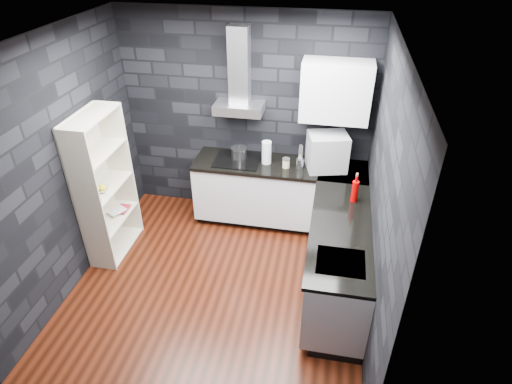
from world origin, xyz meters
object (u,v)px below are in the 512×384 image
(glass_vase, at_px, (267,152))
(utensil_crock, at_px, (300,163))
(bookshelf, at_px, (105,187))
(pot, at_px, (239,153))
(appliance_garage, at_px, (327,152))
(red_bottle, at_px, (355,191))
(storage_jar, at_px, (286,163))
(fruit_bowl, at_px, (100,189))

(glass_vase, xyz_separation_m, utensil_crock, (0.43, -0.05, -0.09))
(glass_vase, height_order, bookshelf, bookshelf)
(pot, distance_m, appliance_garage, 1.13)
(appliance_garage, bearing_deg, glass_vase, 165.44)
(appliance_garage, xyz_separation_m, red_bottle, (0.34, -0.68, -0.10))
(storage_jar, distance_m, bookshelf, 2.18)
(glass_vase, distance_m, fruit_bowl, 2.03)
(red_bottle, bearing_deg, pot, 153.14)
(bookshelf, bearing_deg, appliance_garage, 10.13)
(appliance_garage, bearing_deg, bookshelf, -174.28)
(appliance_garage, bearing_deg, fruit_bowl, -172.36)
(storage_jar, distance_m, appliance_garage, 0.52)
(utensil_crock, height_order, fruit_bowl, utensil_crock)
(pot, xyz_separation_m, storage_jar, (0.63, -0.13, -0.02))
(pot, distance_m, fruit_bowl, 1.75)
(utensil_crock, xyz_separation_m, fruit_bowl, (-2.17, -0.98, -0.03))
(appliance_garage, bearing_deg, storage_jar, 173.56)
(utensil_crock, relative_size, fruit_bowl, 0.64)
(fruit_bowl, bearing_deg, red_bottle, 7.10)
(glass_vase, bearing_deg, red_bottle, -31.73)
(storage_jar, relative_size, fruit_bowl, 0.56)
(glass_vase, distance_m, bookshelf, 1.98)
(glass_vase, bearing_deg, utensil_crock, -6.44)
(red_bottle, height_order, fruit_bowl, red_bottle)
(pot, xyz_separation_m, bookshelf, (-1.37, -1.00, -0.07))
(storage_jar, bearing_deg, fruit_bowl, -154.42)
(red_bottle, bearing_deg, fruit_bowl, -172.90)
(bookshelf, distance_m, fruit_bowl, 0.10)
(glass_vase, bearing_deg, fruit_bowl, -149.50)
(pot, distance_m, red_bottle, 1.64)
(storage_jar, height_order, utensil_crock, utensil_crock)
(pot, relative_size, utensil_crock, 1.63)
(storage_jar, distance_m, red_bottle, 1.03)
(glass_vase, bearing_deg, appliance_garage, 0.27)
(storage_jar, bearing_deg, bookshelf, -156.71)
(pot, xyz_separation_m, red_bottle, (1.46, -0.74, 0.05))
(red_bottle, xyz_separation_m, bookshelf, (-2.83, -0.26, -0.12))
(utensil_crock, relative_size, bookshelf, 0.07)
(storage_jar, xyz_separation_m, appliance_garage, (0.49, 0.07, 0.17))
(red_bottle, bearing_deg, bookshelf, -174.83)
(pot, relative_size, bookshelf, 0.11)
(fruit_bowl, bearing_deg, utensil_crock, 24.27)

